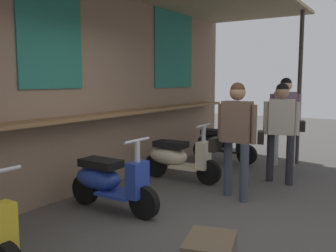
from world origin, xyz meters
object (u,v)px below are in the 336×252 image
shopper_browsing (280,123)px  scooter_cream (177,157)px  scooter_blue (108,180)px  shopper_with_handbag (286,112)px  shopper_passing (236,129)px  scooter_black (220,143)px

shopper_browsing → scooter_cream: bearing=-80.3°
scooter_blue → shopper_with_handbag: 4.01m
shopper_passing → shopper_browsing: bearing=163.8°
scooter_black → scooter_cream: bearing=-88.9°
scooter_blue → scooter_black: 3.46m
shopper_browsing → shopper_with_handbag: bearing=174.2°
scooter_blue → shopper_passing: bearing=49.4°
scooter_blue → shopper_browsing: shopper_browsing is taller
scooter_blue → shopper_passing: (1.33, -1.19, 0.60)m
scooter_black → shopper_passing: shopper_passing is taller
shopper_browsing → shopper_passing: size_ratio=0.99×
scooter_black → scooter_blue: bearing=-88.9°
scooter_blue → scooter_cream: bearing=91.1°
shopper_with_handbag → shopper_browsing: (-1.29, -0.26, -0.07)m
scooter_cream → shopper_browsing: shopper_browsing is taller
scooter_cream → scooter_black: same height
shopper_passing → shopper_with_handbag: bearing=177.5°
shopper_browsing → shopper_passing: bearing=-31.7°
shopper_browsing → shopper_passing: (-1.14, 0.30, 0.01)m
shopper_with_handbag → shopper_passing: 2.43m
scooter_blue → shopper_browsing: 2.94m
shopper_browsing → shopper_passing: shopper_passing is taller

